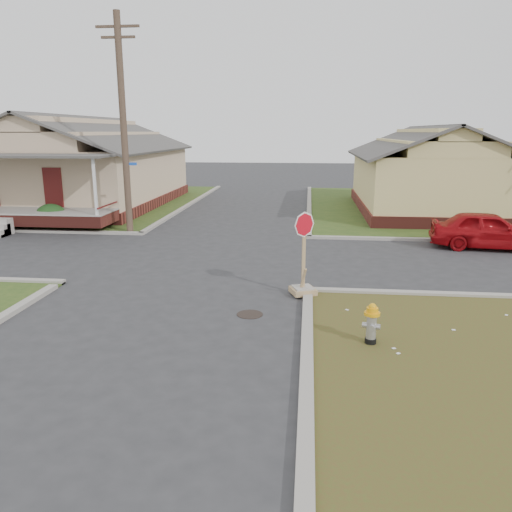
# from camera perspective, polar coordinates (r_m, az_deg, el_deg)

# --- Properties ---
(ground) EXTENTS (120.00, 120.00, 0.00)m
(ground) POSITION_cam_1_polar(r_m,az_deg,el_deg) (13.12, -10.08, -5.48)
(ground) COLOR #2C2C2F
(ground) RESTS_ON ground
(verge_far_left) EXTENTS (19.00, 19.00, 0.05)m
(verge_far_left) POSITION_cam_1_polar(r_m,az_deg,el_deg) (34.42, -22.89, 5.76)
(verge_far_left) COLOR #2C4619
(verge_far_left) RESTS_ON ground
(curbs) EXTENTS (80.00, 40.00, 0.12)m
(curbs) POSITION_cam_1_polar(r_m,az_deg,el_deg) (17.77, -5.68, -0.14)
(curbs) COLOR gray
(curbs) RESTS_ON ground
(manhole) EXTENTS (0.64, 0.64, 0.01)m
(manhole) POSITION_cam_1_polar(r_m,az_deg,el_deg) (12.24, -0.71, -6.68)
(manhole) COLOR black
(manhole) RESTS_ON ground
(corner_house) EXTENTS (10.10, 15.50, 5.30)m
(corner_house) POSITION_cam_1_polar(r_m,az_deg,el_deg) (31.67, -19.60, 9.53)
(corner_house) COLOR maroon
(corner_house) RESTS_ON ground
(side_house_yellow) EXTENTS (7.60, 11.60, 4.70)m
(side_house_yellow) POSITION_cam_1_polar(r_m,az_deg,el_deg) (29.17, 19.04, 9.08)
(side_house_yellow) COLOR maroon
(side_house_yellow) RESTS_ON ground
(utility_pole) EXTENTS (1.80, 0.28, 9.00)m
(utility_pole) POSITION_cam_1_polar(r_m,az_deg,el_deg) (22.17, -14.92, 14.44)
(utility_pole) COLOR #3E2C23
(utility_pole) RESTS_ON ground
(fire_hydrant) EXTENTS (0.33, 0.33, 0.87)m
(fire_hydrant) POSITION_cam_1_polar(r_m,az_deg,el_deg) (10.65, 13.08, -7.29)
(fire_hydrant) COLOR black
(fire_hydrant) RESTS_ON ground
(stop_sign) EXTENTS (0.64, 0.62, 2.25)m
(stop_sign) POSITION_cam_1_polar(r_m,az_deg,el_deg) (13.53, 5.41, -2.33)
(stop_sign) COLOR #9F7B56
(stop_sign) RESTS_ON ground
(red_sedan) EXTENTS (4.36, 2.22, 1.42)m
(red_sedan) POSITION_cam_1_polar(r_m,az_deg,el_deg) (20.82, 25.01, 2.70)
(red_sedan) COLOR #9F0B10
(red_sedan) RESTS_ON ground
(hedge_right) EXTENTS (1.43, 1.17, 1.09)m
(hedge_right) POSITION_cam_1_polar(r_m,az_deg,el_deg) (24.68, -22.36, 4.28)
(hedge_right) COLOR #193E16
(hedge_right) RESTS_ON verge_far_left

